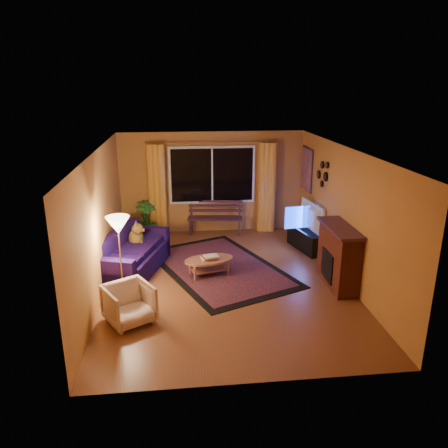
{
  "coord_description": "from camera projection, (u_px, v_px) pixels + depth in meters",
  "views": [
    {
      "loc": [
        -0.87,
        -7.55,
        3.64
      ],
      "look_at": [
        0.0,
        0.3,
        1.05
      ],
      "focal_mm": 35.0,
      "sensor_mm": 36.0,
      "label": 1
    }
  ],
  "objects": [
    {
      "name": "potted_plant",
      "position": [
        146.0,
        220.0,
        10.58
      ],
      "size": [
        0.63,
        0.63,
        0.9
      ],
      "primitive_type": "imported",
      "rotation": [
        0.0,
        0.0,
        0.3
      ],
      "color": "#235B1E",
      "rests_on": "ground"
    },
    {
      "name": "ceiling",
      "position": [
        226.0,
        150.0,
        7.58
      ],
      "size": [
        4.5,
        6.0,
        0.02
      ],
      "primitive_type": "cube",
      "color": "white",
      "rests_on": "ground"
    },
    {
      "name": "curtain_right",
      "position": [
        266.0,
        188.0,
        10.87
      ],
      "size": [
        0.36,
        0.36,
        2.24
      ],
      "primitive_type": "cylinder",
      "color": "gold",
      "rests_on": "ground"
    },
    {
      "name": "wall_right",
      "position": [
        345.0,
        215.0,
        8.21
      ],
      "size": [
        0.02,
        6.0,
        2.5
      ],
      "primitive_type": "cube",
      "color": "#C4823A",
      "rests_on": "ground"
    },
    {
      "name": "armchair",
      "position": [
        129.0,
        302.0,
        6.82
      ],
      "size": [
        0.91,
        0.89,
        0.7
      ],
      "primitive_type": "imported",
      "rotation": [
        0.0,
        0.0,
        0.53
      ],
      "color": "beige",
      "rests_on": "ground"
    },
    {
      "name": "coffee_table",
      "position": [
        209.0,
        267.0,
        8.54
      ],
      "size": [
        1.17,
        1.17,
        0.35
      ],
      "primitive_type": "cylinder",
      "rotation": [
        0.0,
        0.0,
        0.23
      ],
      "color": "#A46650",
      "rests_on": "ground"
    },
    {
      "name": "tv_console",
      "position": [
        306.0,
        240.0,
        9.86
      ],
      "size": [
        0.64,
        1.17,
        0.46
      ],
      "primitive_type": "cube",
      "rotation": [
        0.0,
        0.0,
        0.25
      ],
      "color": "black",
      "rests_on": "ground"
    },
    {
      "name": "mirror_cluster",
      "position": [
        322.0,
        172.0,
        9.26
      ],
      "size": [
        0.06,
        0.6,
        0.56
      ],
      "primitive_type": null,
      "color": "black",
      "rests_on": "wall_right"
    },
    {
      "name": "window",
      "position": [
        212.0,
        175.0,
        10.69
      ],
      "size": [
        2.0,
        0.02,
        1.3
      ],
      "primitive_type": "cube",
      "color": "black",
      "rests_on": "wall_back"
    },
    {
      "name": "bench",
      "position": [
        215.0,
        226.0,
        10.9
      ],
      "size": [
        1.39,
        0.59,
        0.4
      ],
      "primitive_type": "cube",
      "rotation": [
        0.0,
        0.0,
        -0.15
      ],
      "color": "#391D28",
      "rests_on": "ground"
    },
    {
      "name": "painting",
      "position": [
        307.0,
        169.0,
        10.39
      ],
      "size": [
        0.04,
        0.76,
        0.96
      ],
      "primitive_type": "cube",
      "color": "orange",
      "rests_on": "wall_right"
    },
    {
      "name": "curtain_rod",
      "position": [
        212.0,
        143.0,
        10.4
      ],
      "size": [
        3.2,
        0.03,
        0.03
      ],
      "primitive_type": "cylinder",
      "rotation": [
        0.0,
        1.57,
        0.0
      ],
      "color": "#BF8C3F",
      "rests_on": "wall_back"
    },
    {
      "name": "television",
      "position": [
        308.0,
        217.0,
        9.69
      ],
      "size": [
        0.29,
        1.1,
        0.63
      ],
      "primitive_type": "imported",
      "rotation": [
        0.0,
        0.0,
        1.71
      ],
      "color": "black",
      "rests_on": "tv_console"
    },
    {
      "name": "fireplace",
      "position": [
        339.0,
        258.0,
        8.02
      ],
      "size": [
        0.4,
        1.2,
        1.1
      ],
      "primitive_type": "cube",
      "color": "maroon",
      "rests_on": "ground"
    },
    {
      "name": "rug",
      "position": [
        219.0,
        267.0,
        8.94
      ],
      "size": [
        3.18,
        3.82,
        0.02
      ],
      "primitive_type": "cube",
      "rotation": [
        0.0,
        0.0,
        0.4
      ],
      "color": "maroon",
      "rests_on": "ground"
    },
    {
      "name": "sofa",
      "position": [
        132.0,
        253.0,
        8.6
      ],
      "size": [
        1.46,
        2.2,
        0.82
      ],
      "primitive_type": "cube",
      "rotation": [
        0.0,
        0.0,
        -0.31
      ],
      "color": "#170938",
      "rests_on": "ground"
    },
    {
      "name": "wall_back",
      "position": [
        212.0,
        183.0,
        10.81
      ],
      "size": [
        4.5,
        0.02,
        2.5
      ],
      "primitive_type": "cube",
      "color": "#C4823A",
      "rests_on": "ground"
    },
    {
      "name": "curtain_left",
      "position": [
        157.0,
        190.0,
        10.59
      ],
      "size": [
        0.36,
        0.36,
        2.24
      ],
      "primitive_type": "cylinder",
      "color": "gold",
      "rests_on": "ground"
    },
    {
      "name": "floor",
      "position": [
        226.0,
        281.0,
        8.36
      ],
      "size": [
        4.5,
        6.0,
        0.02
      ],
      "primitive_type": "cube",
      "color": "brown",
      "rests_on": "ground"
    },
    {
      "name": "dog",
      "position": [
        136.0,
        234.0,
        8.97
      ],
      "size": [
        0.47,
        0.53,
        0.48
      ],
      "primitive_type": null,
      "rotation": [
        0.0,
        0.0,
        0.4
      ],
      "color": "brown",
      "rests_on": "sofa"
    },
    {
      "name": "floor_lamp",
      "position": [
        121.0,
        259.0,
        7.47
      ],
      "size": [
        0.33,
        0.33,
        1.5
      ],
      "primitive_type": "cylinder",
      "rotation": [
        0.0,
        0.0,
        0.42
      ],
      "color": "#BF8C3F",
      "rests_on": "ground"
    },
    {
      "name": "wall_left",
      "position": [
        99.0,
        223.0,
        7.73
      ],
      "size": [
        0.02,
        6.0,
        2.5
      ],
      "primitive_type": "cube",
      "color": "#C4823A",
      "rests_on": "ground"
    }
  ]
}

